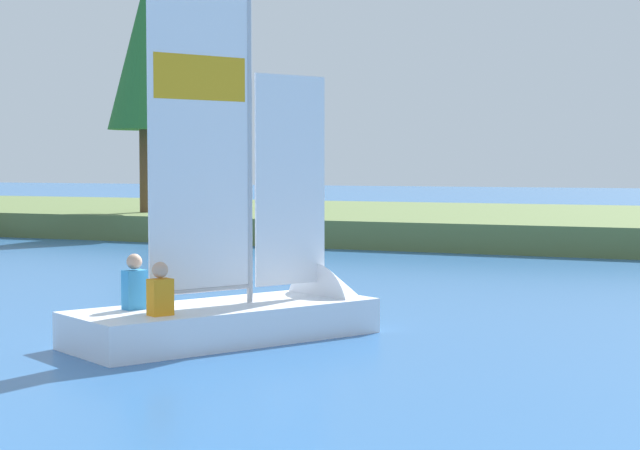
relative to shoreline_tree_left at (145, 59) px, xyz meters
The scene contains 3 objects.
shore_bank 12.22m from the shoreline_tree_left, 26.65° to the left, with size 80.00×14.35×0.78m, color #5B703D.
shoreline_tree_left is the anchor object (origin of this frame).
sailboat 20.99m from the shoreline_tree_left, 51.84° to the right, with size 3.46×4.79×6.20m.
Camera 1 is at (9.19, -4.58, 2.34)m, focal length 59.24 mm.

